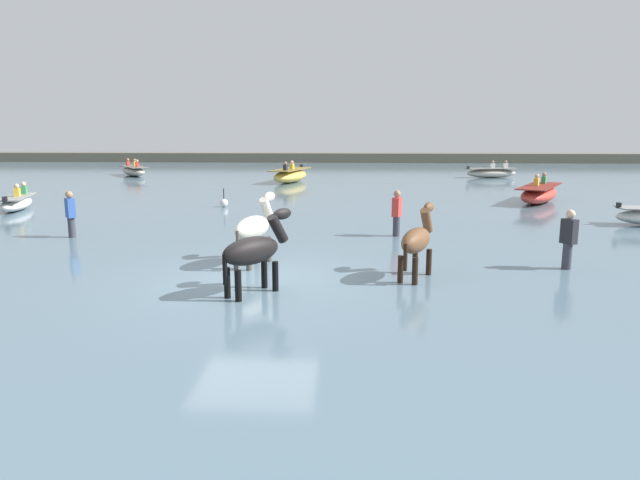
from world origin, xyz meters
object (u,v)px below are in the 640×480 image
object	(u,v)px
boat_distant_west	(290,176)
person_wading_mid	(568,244)
person_onlooker_right	(397,217)
channel_buoy	(224,203)
horse_flank_bay	(417,242)
horse_lead_black	(254,253)
horse_trailing_pinto	(254,229)
boat_near_starboard	(539,194)
boat_far_inshore	(16,203)
boat_distant_east	(133,171)
boat_near_port	(491,173)
person_wading_close	(71,218)

from	to	relation	value
boat_distant_west	person_wading_mid	xyz separation A→B (m)	(8.08, -20.05, 0.18)
person_onlooker_right	channel_buoy	distance (m)	8.58
horse_flank_bay	boat_distant_west	distance (m)	21.50
horse_lead_black	horse_trailing_pinto	distance (m)	2.34
boat_near_starboard	person_onlooker_right	world-z (taller)	person_onlooker_right
horse_trailing_pinto	horse_flank_bay	xyz separation A→B (m)	(3.53, -1.02, -0.05)
person_wading_mid	horse_lead_black	bearing A→B (deg)	-161.33
boat_far_inshore	person_onlooker_right	distance (m)	14.69
person_wading_mid	horse_flank_bay	bearing A→B (deg)	-164.78
horse_lead_black	channel_buoy	xyz separation A→B (m)	(-3.12, 11.80, -0.62)
boat_distant_east	horse_flank_bay	bearing A→B (deg)	-58.47
horse_trailing_pinto	person_wading_mid	distance (m)	6.94
boat_near_port	boat_distant_east	size ratio (longest dim) A/B	1.01
person_onlooker_right	boat_distant_west	bearing A→B (deg)	105.93
person_wading_close	horse_trailing_pinto	bearing A→B (deg)	-27.75
horse_lead_black	person_wading_mid	world-z (taller)	horse_lead_black
boat_near_starboard	person_wading_close	size ratio (longest dim) A/B	2.49
horse_trailing_pinto	boat_near_port	xyz separation A→B (m)	(11.11, 23.65, -0.51)
boat_distant_west	horse_lead_black	bearing A→B (deg)	-86.08
boat_near_starboard	boat_far_inshore	bearing A→B (deg)	-171.12
horse_flank_bay	boat_far_inshore	xyz separation A→B (m)	(-13.95, 9.32, -0.49)
horse_lead_black	boat_distant_west	distance (m)	22.32
horse_flank_bay	channel_buoy	bearing A→B (deg)	120.82
horse_lead_black	boat_near_starboard	distance (m)	16.89
boat_near_starboard	boat_near_port	xyz separation A→B (m)	(1.02, 12.14, -0.05)
boat_far_inshore	channel_buoy	world-z (taller)	boat_far_inshore
person_onlooker_right	person_wading_close	size ratio (longest dim) A/B	1.00
boat_distant_west	horse_flank_bay	bearing A→B (deg)	-77.42
boat_far_inshore	person_wading_mid	world-z (taller)	person_wading_mid
person_wading_close	channel_buoy	bearing A→B (deg)	65.49
channel_buoy	horse_trailing_pinto	bearing A→B (deg)	-73.89
boat_near_port	channel_buoy	size ratio (longest dim) A/B	4.48
boat_near_starboard	boat_near_port	distance (m)	12.19
horse_lead_black	person_wading_close	xyz separation A→B (m)	(-6.08, 5.31, -0.23)
horse_trailing_pinto	person_onlooker_right	bearing A→B (deg)	45.95
boat_distant_west	boat_near_starboard	bearing A→B (deg)	-36.96
boat_near_port	channel_buoy	world-z (taller)	boat_near_port
horse_flank_bay	boat_distant_east	xyz separation A→B (m)	(-15.28, 24.90, -0.44)
horse_trailing_pinto	horse_flank_bay	bearing A→B (deg)	-16.13
boat_near_starboard	person_wading_close	world-z (taller)	person_wading_close
boat_distant_west	boat_far_inshore	distance (m)	14.90
horse_flank_bay	person_wading_mid	bearing A→B (deg)	15.22
boat_near_starboard	person_wading_mid	distance (m)	12.02
horse_flank_bay	boat_distant_west	bearing A→B (deg)	102.58
boat_distant_west	boat_distant_east	world-z (taller)	boat_distant_west
horse_lead_black	boat_distant_east	size ratio (longest dim) A/B	0.57
horse_lead_black	boat_near_starboard	size ratio (longest dim) A/B	0.46
boat_distant_east	channel_buoy	xyz separation A→B (m)	(9.01, -14.39, -0.16)
person_wading_mid	channel_buoy	bearing A→B (deg)	135.27
boat_near_starboard	boat_distant_west	bearing A→B (deg)	143.04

